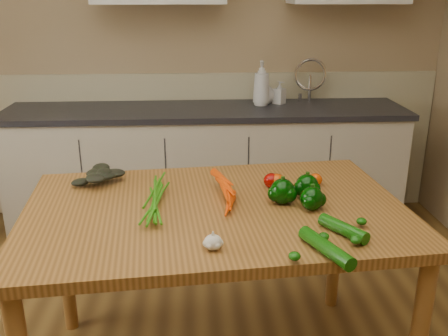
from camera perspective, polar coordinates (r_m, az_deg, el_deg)
name	(u,v)px	position (r m, az deg, el deg)	size (l,w,h in m)	color
room	(155,141)	(1.54, -7.86, 3.07)	(4.04, 5.04, 2.64)	brown
counter_run	(208,166)	(3.69, -1.85, 0.18)	(2.84, 0.64, 1.14)	#B6AC97
table	(216,227)	(2.11, -0.95, -6.74)	(1.65, 1.14, 0.84)	#98612C
soap_bottle_a	(262,83)	(3.64, 4.32, 9.63)	(0.12, 0.12, 0.32)	silver
soap_bottle_b	(279,93)	(3.71, 6.35, 8.57)	(0.07, 0.08, 0.16)	silver
soap_bottle_c	(265,91)	(3.70, 4.67, 8.79)	(0.15, 0.15, 0.19)	silver
carrot_bunch	(203,193)	(2.10, -2.38, -2.85)	(0.29, 0.22, 0.08)	#EC4505
leafy_greens	(97,173)	(2.36, -14.35, -0.53)	(0.22, 0.20, 0.11)	black
garlic_bulb	(213,242)	(1.73, -1.26, -8.48)	(0.06, 0.06, 0.05)	silver
pepper_a	(282,191)	(2.09, 6.70, -2.68)	(0.10, 0.10, 0.10)	black
pepper_b	(307,186)	(2.17, 9.46, -2.05)	(0.10, 0.10, 0.10)	black
pepper_c	(312,198)	(2.05, 10.01, -3.45)	(0.10, 0.10, 0.10)	black
tomato_a	(272,180)	(2.26, 5.46, -1.42)	(0.07, 0.07, 0.07)	#880602
tomato_b	(277,181)	(2.26, 6.03, -1.47)	(0.07, 0.07, 0.07)	#CE3F05
tomato_c	(315,180)	(2.31, 10.39, -1.32)	(0.06, 0.06, 0.06)	#CE3F05
zucchini_a	(343,229)	(1.88, 13.47, -6.75)	(0.05, 0.05, 0.21)	#0D4607
zucchini_b	(326,248)	(1.73, 11.60, -8.91)	(0.05, 0.05, 0.25)	#0D4607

